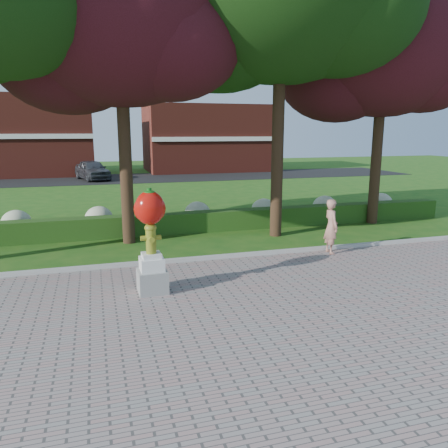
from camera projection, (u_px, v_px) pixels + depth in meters
name	position (u px, v px, depth m)	size (l,w,h in m)	color
ground	(232.00, 295.00, 10.72)	(100.00, 100.00, 0.00)	#1F5415
walkway	(307.00, 383.00, 6.96)	(40.00, 14.00, 0.04)	gray
curb	(203.00, 259.00, 13.51)	(40.00, 0.18, 0.15)	#ADADA5
lawn_hedge	(178.00, 223.00, 17.19)	(24.00, 0.70, 0.80)	#1F4213
hydrangea_row	(187.00, 214.00, 18.26)	(20.10, 1.10, 0.99)	#A8AE85
street	(133.00, 178.00, 36.96)	(50.00, 8.00, 0.02)	black
building_left	(12.00, 136.00, 39.08)	(14.00, 8.00, 7.00)	maroon
building_right	(206.00, 138.00, 44.14)	(12.00, 8.00, 6.40)	maroon
tree_mid_left	(116.00, 27.00, 14.30)	(8.25, 7.04, 10.69)	black
tree_far_right	(381.00, 55.00, 17.75)	(7.88, 6.72, 10.21)	black
hydrant_sculpture	(151.00, 238.00, 10.55)	(0.76, 0.72, 2.60)	gray
woman	(331.00, 226.00, 14.12)	(0.65, 0.43, 1.78)	tan
parked_car	(92.00, 170.00, 35.61)	(1.91, 4.74, 1.62)	#3C3E43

